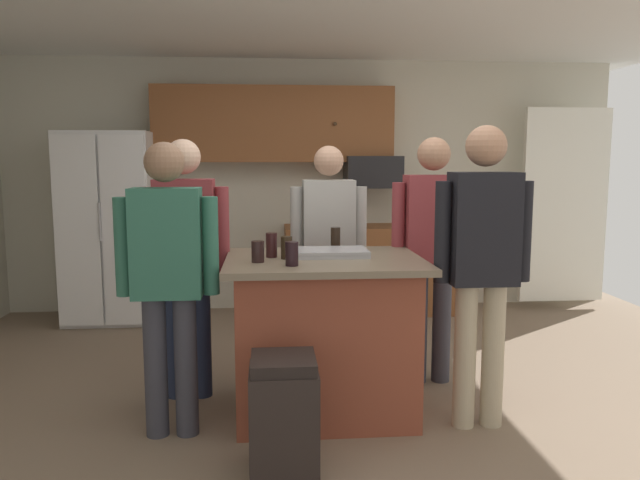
{
  "coord_description": "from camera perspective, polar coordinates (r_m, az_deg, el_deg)",
  "views": [
    {
      "loc": [
        -0.48,
        -3.69,
        1.58
      ],
      "look_at": [
        -0.13,
        0.29,
        1.05
      ],
      "focal_mm": 34.34,
      "sensor_mm": 36.0,
      "label": 1
    }
  ],
  "objects": [
    {
      "name": "floor",
      "position": [
        4.04,
        2.34,
        -15.44
      ],
      "size": [
        7.04,
        7.04,
        0.0
      ],
      "primitive_type": "plane",
      "color": "#7F6B56",
      "rests_on": "ground"
    },
    {
      "name": "back_wall",
      "position": [
        6.52,
        -0.75,
        5.09
      ],
      "size": [
        6.4,
        0.1,
        2.6
      ],
      "primitive_type": "cube",
      "color": "beige",
      "rests_on": "ground"
    },
    {
      "name": "french_door_window_panel",
      "position": [
        6.84,
        21.82,
        2.99
      ],
      "size": [
        0.9,
        0.06,
        2.0
      ],
      "primitive_type": "cube",
      "color": "white",
      "rests_on": "ground"
    },
    {
      "name": "cabinet_run_upper",
      "position": [
        6.3,
        -4.31,
        10.67
      ],
      "size": [
        2.4,
        0.38,
        0.75
      ],
      "color": "brown"
    },
    {
      "name": "cabinet_run_lower",
      "position": [
        6.37,
        4.88,
        -2.7
      ],
      "size": [
        1.8,
        0.63,
        0.9
      ],
      "color": "brown",
      "rests_on": "ground"
    },
    {
      "name": "refrigerator",
      "position": [
        6.3,
        -18.92,
        1.12
      ],
      "size": [
        0.85,
        0.76,
        1.84
      ],
      "color": "white",
      "rests_on": "ground"
    },
    {
      "name": "microwave_over_range",
      "position": [
        6.29,
        4.95,
        6.34
      ],
      "size": [
        0.56,
        0.4,
        0.32
      ],
      "primitive_type": "cube",
      "color": "black"
    },
    {
      "name": "kitchen_island",
      "position": [
        3.85,
        0.39,
        -8.79
      ],
      "size": [
        1.2,
        0.95,
        0.98
      ],
      "color": "brown",
      "rests_on": "ground"
    },
    {
      "name": "person_host_foreground",
      "position": [
        4.33,
        10.38,
        -0.24
      ],
      "size": [
        0.57,
        0.23,
        1.73
      ],
      "rotation": [
        0.0,
        0.0,
        -2.62
      ],
      "color": "#383842",
      "rests_on": "ground"
    },
    {
      "name": "person_guest_by_door",
      "position": [
        3.52,
        -14.01,
        -2.72
      ],
      "size": [
        0.57,
        0.22,
        1.67
      ],
      "rotation": [
        0.0,
        0.0,
        0.28
      ],
      "color": "#383842",
      "rests_on": "ground"
    },
    {
      "name": "person_guest_right",
      "position": [
        4.57,
        0.81,
        -0.15
      ],
      "size": [
        0.57,
        0.22,
        1.68
      ],
      "rotation": [
        0.0,
        0.0,
        -1.7
      ],
      "color": "#4C5166",
      "rests_on": "ground"
    },
    {
      "name": "person_guest_left",
      "position": [
        3.65,
        14.9,
        -1.37
      ],
      "size": [
        0.57,
        0.23,
        1.77
      ],
      "rotation": [
        0.0,
        0.0,
        2.82
      ],
      "color": "tan",
      "rests_on": "ground"
    },
    {
      "name": "person_elder_center",
      "position": [
        4.08,
        -12.4,
        -0.97
      ],
      "size": [
        0.57,
        0.22,
        1.71
      ],
      "rotation": [
        0.0,
        0.0,
        -0.35
      ],
      "color": "#232D4C",
      "rests_on": "ground"
    },
    {
      "name": "glass_pilsner",
      "position": [
        3.71,
        -3.13,
        -0.71
      ],
      "size": [
        0.07,
        0.07,
        0.14
      ],
      "color": "black",
      "rests_on": "kitchen_island"
    },
    {
      "name": "glass_stout_tall",
      "position": [
        3.47,
        -2.64,
        -1.29
      ],
      "size": [
        0.07,
        0.07,
        0.14
      ],
      "color": "black",
      "rests_on": "kitchen_island"
    },
    {
      "name": "tumbler_amber",
      "position": [
        4.06,
        1.45,
        0.12
      ],
      "size": [
        0.06,
        0.06,
        0.15
      ],
      "color": "black",
      "rests_on": "kitchen_island"
    },
    {
      "name": "glass_dark_ale",
      "position": [
        3.6,
        -5.82,
        -1.09
      ],
      "size": [
        0.07,
        0.07,
        0.13
      ],
      "color": "black",
      "rests_on": "kitchen_island"
    },
    {
      "name": "glass_short_whisky",
      "position": [
        3.78,
        -4.54,
        -0.47
      ],
      "size": [
        0.07,
        0.07,
        0.15
      ],
      "color": "#321617",
      "rests_on": "kitchen_island"
    },
    {
      "name": "serving_tray",
      "position": [
        3.82,
        1.14,
        -1.18
      ],
      "size": [
        0.44,
        0.3,
        0.04
      ],
      "color": "#B7B7BC",
      "rests_on": "kitchen_island"
    },
    {
      "name": "trash_bin",
      "position": [
        3.19,
        -3.4,
        -16.06
      ],
      "size": [
        0.34,
        0.34,
        0.61
      ],
      "color": "black",
      "rests_on": "ground"
    }
  ]
}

